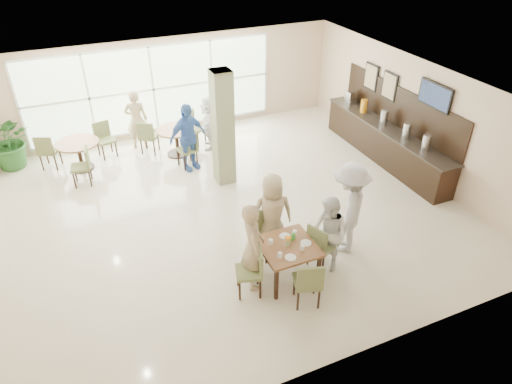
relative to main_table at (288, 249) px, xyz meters
name	(u,v)px	position (x,y,z in m)	size (l,w,h in m)	color
ground	(227,208)	(-0.23, 2.54, -0.66)	(10.00, 10.00, 0.00)	beige
room_shell	(224,141)	(-0.23, 2.54, 1.04)	(10.00, 10.00, 10.00)	white
window_bank	(153,89)	(-0.73, 7.00, 0.74)	(7.00, 0.04, 7.00)	silver
column	(223,129)	(0.17, 3.74, 0.74)	(0.45, 0.45, 2.80)	#777C56
main_table	(288,249)	(0.00, 0.00, 0.00)	(0.99, 0.99, 0.75)	brown
round_table_left	(78,149)	(-3.04, 5.79, -0.09)	(1.08, 1.08, 0.75)	brown
round_table_right	(176,135)	(-0.54, 5.56, -0.10)	(1.04, 1.04, 0.75)	brown
chairs_main_table	(286,257)	(-0.01, 0.00, -0.19)	(2.12, 1.97, 0.95)	#626A3A
chairs_table_left	(79,152)	(-3.05, 5.78, -0.19)	(2.00, 1.77, 0.95)	#626A3A
chairs_table_right	(177,138)	(-0.51, 5.59, -0.19)	(1.96, 1.75, 0.95)	#626A3A
tabletop_clutter	(289,243)	(0.02, -0.02, 0.15)	(0.74, 0.77, 0.21)	white
buffet_counter	(386,141)	(4.47, 3.05, -0.11)	(0.64, 4.70, 1.95)	black
wall_tv	(435,96)	(4.71, 1.94, 1.49)	(0.06, 1.00, 0.58)	black
framed_art_a	(390,86)	(4.72, 3.54, 1.19)	(0.05, 0.55, 0.70)	black
framed_art_b	(371,77)	(4.72, 4.34, 1.19)	(0.05, 0.55, 0.70)	black
potted_plant	(9,141)	(-4.62, 6.58, 0.07)	(1.32, 1.32, 1.46)	#285F26
teen_left	(253,246)	(-0.63, 0.10, 0.20)	(0.63, 0.41, 1.73)	tan
teen_far	(272,213)	(0.12, 0.90, 0.17)	(0.81, 0.44, 1.67)	tan
teen_right	(329,234)	(0.83, -0.03, 0.10)	(0.74, 0.58, 1.52)	white
teen_standing	(349,208)	(1.46, 0.31, 0.29)	(1.23, 0.71, 1.91)	#B9B9BB
adult_a	(188,137)	(-0.46, 4.66, 0.22)	(1.04, 0.59, 1.77)	#3D68B8
adult_b	(209,122)	(0.41, 5.63, 0.09)	(1.38, 0.60, 1.49)	white
adult_standing	(136,120)	(-1.41, 6.39, 0.18)	(0.61, 0.40, 1.68)	tan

